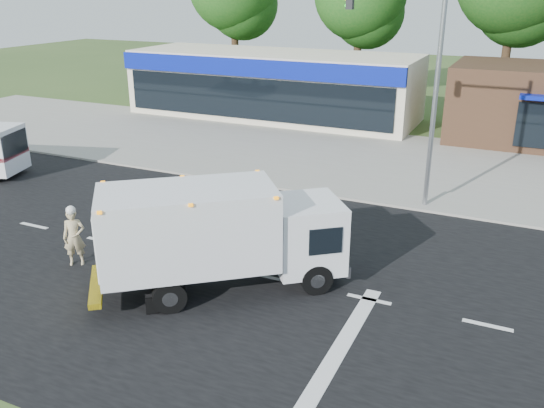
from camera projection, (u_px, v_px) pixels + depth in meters
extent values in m
plane|color=#385123|center=(268.00, 277.00, 16.52)|extent=(120.00, 120.00, 0.00)
cube|color=black|center=(268.00, 277.00, 16.52)|extent=(60.00, 14.00, 0.02)
cube|color=gray|center=(353.00, 190.00, 23.46)|extent=(60.00, 2.40, 0.12)
cube|color=gray|center=(388.00, 155.00, 28.40)|extent=(60.00, 9.00, 0.02)
cube|color=silver|center=(34.00, 226.00, 20.04)|extent=(1.20, 0.15, 0.01)
cube|color=silver|center=(102.00, 241.00, 18.87)|extent=(1.20, 0.15, 0.01)
cube|color=silver|center=(179.00, 257.00, 17.69)|extent=(1.20, 0.15, 0.01)
cube|color=silver|center=(268.00, 277.00, 16.52)|extent=(1.20, 0.15, 0.01)
cube|color=silver|center=(369.00, 299.00, 15.34)|extent=(1.20, 0.15, 0.01)
cube|color=silver|center=(488.00, 325.00, 14.17)|extent=(1.20, 0.15, 0.01)
cube|color=silver|center=(332.00, 362.00, 12.80)|extent=(0.40, 7.00, 0.01)
cube|color=black|center=(191.00, 271.00, 15.52)|extent=(4.15, 3.53, 0.32)
cube|color=white|center=(306.00, 234.00, 15.94)|extent=(2.64, 2.67, 1.91)
cube|color=black|center=(336.00, 225.00, 16.06)|extent=(1.18, 1.45, 0.82)
cube|color=white|center=(188.00, 228.00, 15.06)|extent=(4.93, 4.54, 2.14)
cube|color=silver|center=(98.00, 238.00, 14.58)|extent=(1.17, 1.47, 1.73)
cube|color=yellow|center=(97.00, 286.00, 15.03)|extent=(1.60, 1.92, 0.16)
cube|color=orange|center=(186.00, 190.00, 14.69)|extent=(4.81, 4.45, 0.07)
cylinder|color=black|center=(299.00, 252.00, 17.08)|extent=(0.86, 0.76, 0.87)
cylinder|color=black|center=(316.00, 279.00, 15.51)|extent=(0.86, 0.76, 0.87)
cylinder|color=black|center=(165.00, 265.00, 16.28)|extent=(0.86, 0.76, 0.87)
cylinder|color=black|center=(170.00, 297.00, 14.62)|extent=(0.86, 0.76, 0.87)
imported|color=tan|center=(74.00, 237.00, 17.00)|extent=(0.77, 0.72, 1.77)
sphere|color=white|center=(71.00, 210.00, 16.70)|extent=(0.28, 0.28, 0.28)
cube|color=black|center=(6.00, 143.00, 24.65)|extent=(1.29, 2.02, 0.99)
cylinder|color=black|center=(12.00, 162.00, 25.94)|extent=(0.83, 0.46, 0.79)
cube|color=beige|center=(273.00, 85.00, 36.31)|extent=(18.00, 6.00, 4.00)
cube|color=#061692|center=(251.00, 68.00, 33.22)|extent=(18.00, 0.30, 1.00)
cube|color=black|center=(252.00, 99.00, 33.86)|extent=(17.00, 0.12, 2.40)
cylinder|color=gray|center=(435.00, 102.00, 20.37)|extent=(0.18, 0.18, 8.00)
cylinder|color=#332114|center=(235.00, 42.00, 45.25)|extent=(0.56, 0.56, 7.35)
sphere|color=#164E16|center=(243.00, 4.00, 44.47)|extent=(5.46, 5.46, 5.46)
cylinder|color=#332114|center=(357.00, 51.00, 41.41)|extent=(0.56, 0.56, 6.86)
sphere|color=#164E16|center=(368.00, 12.00, 40.70)|extent=(5.10, 5.10, 5.10)
cylinder|color=#332114|center=(506.00, 50.00, 37.32)|extent=(0.56, 0.56, 7.84)
sphere|color=#164E16|center=(522.00, 1.00, 36.48)|extent=(5.82, 5.82, 5.82)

